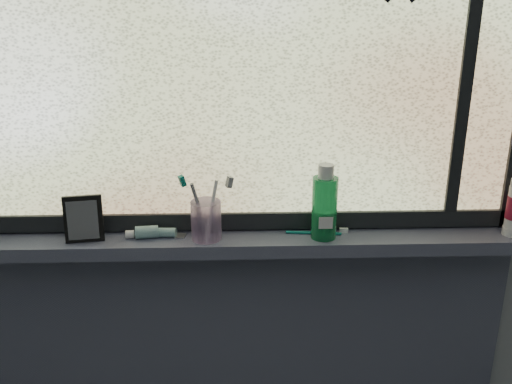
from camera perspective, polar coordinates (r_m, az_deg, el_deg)
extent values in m
cube|color=#9EA3A8|center=(1.63, -1.03, 4.04)|extent=(3.00, 0.01, 2.50)
cube|color=#4E5269|center=(1.65, -0.93, -5.06)|extent=(1.62, 0.14, 0.04)
cube|color=#4E5269|center=(1.97, -0.88, -17.90)|extent=(1.62, 0.02, 0.98)
cube|color=silver|center=(1.56, -1.08, 13.76)|extent=(1.50, 0.01, 1.00)
cube|color=black|center=(1.67, -0.97, -2.81)|extent=(1.60, 0.03, 0.05)
cube|color=black|center=(1.67, 20.50, 12.98)|extent=(0.03, 0.03, 1.00)
cube|color=black|center=(1.66, -16.87, -2.58)|extent=(0.11, 0.07, 0.13)
cylinder|color=#B696C7|center=(1.61, -5.01, -2.83)|extent=(0.11, 0.11, 0.11)
cylinder|color=#1E9F54|center=(1.61, 6.88, -0.97)|extent=(0.09, 0.09, 0.18)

